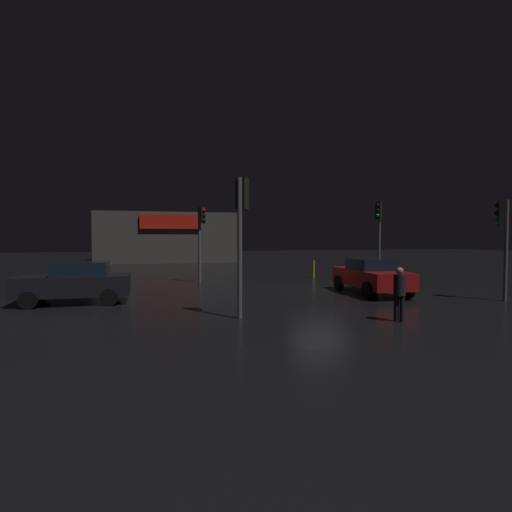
{
  "coord_description": "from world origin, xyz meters",
  "views": [
    {
      "loc": [
        -7.39,
        -17.08,
        2.4
      ],
      "look_at": [
        -1.8,
        4.55,
        1.44
      ],
      "focal_mm": 28.62,
      "sensor_mm": 36.0,
      "label": 1
    }
  ],
  "objects_px": {
    "traffic_signal_main": "(503,228)",
    "car_far": "(371,276)",
    "store_building": "(168,238)",
    "traffic_signal_cross_left": "(201,231)",
    "traffic_signal_cross_right": "(241,218)",
    "pedestrian": "(399,290)",
    "traffic_signal_opposite": "(379,225)",
    "car_near": "(75,282)"
  },
  "relations": [
    {
      "from": "pedestrian",
      "to": "traffic_signal_cross_left",
      "type": "bearing_deg",
      "value": 109.84
    },
    {
      "from": "traffic_signal_main",
      "to": "traffic_signal_opposite",
      "type": "bearing_deg",
      "value": 90.25
    },
    {
      "from": "traffic_signal_cross_left",
      "to": "traffic_signal_opposite",
      "type": "bearing_deg",
      "value": -3.72
    },
    {
      "from": "traffic_signal_opposite",
      "to": "pedestrian",
      "type": "relative_size",
      "value": 2.88
    },
    {
      "from": "car_far",
      "to": "traffic_signal_cross_left",
      "type": "bearing_deg",
      "value": 136.03
    },
    {
      "from": "traffic_signal_cross_right",
      "to": "car_near",
      "type": "distance_m",
      "value": 7.14
    },
    {
      "from": "car_far",
      "to": "pedestrian",
      "type": "bearing_deg",
      "value": -112.71
    },
    {
      "from": "traffic_signal_main",
      "to": "car_near",
      "type": "distance_m",
      "value": 16.24
    },
    {
      "from": "store_building",
      "to": "pedestrian",
      "type": "xyz_separation_m",
      "value": [
        5.1,
        -34.27,
        -1.57
      ]
    },
    {
      "from": "traffic_signal_main",
      "to": "car_near",
      "type": "bearing_deg",
      "value": 167.87
    },
    {
      "from": "car_near",
      "to": "traffic_signal_main",
      "type": "bearing_deg",
      "value": -12.13
    },
    {
      "from": "store_building",
      "to": "car_far",
      "type": "height_order",
      "value": "store_building"
    },
    {
      "from": "traffic_signal_main",
      "to": "traffic_signal_cross_right",
      "type": "height_order",
      "value": "traffic_signal_cross_right"
    },
    {
      "from": "store_building",
      "to": "traffic_signal_cross_left",
      "type": "height_order",
      "value": "store_building"
    },
    {
      "from": "traffic_signal_cross_left",
      "to": "car_near",
      "type": "xyz_separation_m",
      "value": [
        -5.34,
        -6.0,
        -2.03
      ]
    },
    {
      "from": "traffic_signal_main",
      "to": "traffic_signal_opposite",
      "type": "xyz_separation_m",
      "value": [
        -0.04,
        8.71,
        0.37
      ]
    },
    {
      "from": "traffic_signal_cross_right",
      "to": "car_far",
      "type": "bearing_deg",
      "value": 30.14
    },
    {
      "from": "car_far",
      "to": "traffic_signal_main",
      "type": "bearing_deg",
      "value": -38.33
    },
    {
      "from": "traffic_signal_cross_right",
      "to": "car_far",
      "type": "relative_size",
      "value": 0.92
    },
    {
      "from": "store_building",
      "to": "traffic_signal_cross_right",
      "type": "distance_m",
      "value": 32.6
    },
    {
      "from": "traffic_signal_cross_left",
      "to": "car_far",
      "type": "bearing_deg",
      "value": -43.97
    },
    {
      "from": "store_building",
      "to": "traffic_signal_cross_right",
      "type": "xyz_separation_m",
      "value": [
        0.81,
        -32.58,
        0.53
      ]
    },
    {
      "from": "traffic_signal_cross_right",
      "to": "car_near",
      "type": "bearing_deg",
      "value": 141.92
    },
    {
      "from": "traffic_signal_main",
      "to": "car_far",
      "type": "relative_size",
      "value": 0.85
    },
    {
      "from": "traffic_signal_main",
      "to": "traffic_signal_cross_left",
      "type": "height_order",
      "value": "traffic_signal_cross_left"
    },
    {
      "from": "traffic_signal_opposite",
      "to": "pedestrian",
      "type": "distance_m",
      "value": 12.94
    },
    {
      "from": "store_building",
      "to": "traffic_signal_opposite",
      "type": "relative_size",
      "value": 3.1
    },
    {
      "from": "traffic_signal_main",
      "to": "traffic_signal_cross_right",
      "type": "relative_size",
      "value": 0.92
    },
    {
      "from": "traffic_signal_main",
      "to": "pedestrian",
      "type": "bearing_deg",
      "value": -157.96
    },
    {
      "from": "store_building",
      "to": "traffic_signal_main",
      "type": "bearing_deg",
      "value": -70.54
    },
    {
      "from": "traffic_signal_cross_right",
      "to": "car_far",
      "type": "xyz_separation_m",
      "value": [
        6.59,
        3.82,
        -2.22
      ]
    },
    {
      "from": "traffic_signal_opposite",
      "to": "traffic_signal_cross_right",
      "type": "distance_m",
      "value": 14.07
    },
    {
      "from": "traffic_signal_cross_right",
      "to": "store_building",
      "type": "bearing_deg",
      "value": 91.43
    },
    {
      "from": "car_far",
      "to": "traffic_signal_cross_right",
      "type": "bearing_deg",
      "value": -149.86
    },
    {
      "from": "car_near",
      "to": "pedestrian",
      "type": "relative_size",
      "value": 2.5
    },
    {
      "from": "car_far",
      "to": "pedestrian",
      "type": "height_order",
      "value": "pedestrian"
    },
    {
      "from": "traffic_signal_cross_right",
      "to": "pedestrian",
      "type": "xyz_separation_m",
      "value": [
        4.28,
        -1.69,
        -2.11
      ]
    },
    {
      "from": "traffic_signal_cross_right",
      "to": "car_far",
      "type": "distance_m",
      "value": 7.93
    },
    {
      "from": "traffic_signal_opposite",
      "to": "pedestrian",
      "type": "bearing_deg",
      "value": -118.58
    },
    {
      "from": "car_far",
      "to": "pedestrian",
      "type": "relative_size",
      "value": 2.89
    },
    {
      "from": "store_building",
      "to": "traffic_signal_opposite",
      "type": "distance_m",
      "value": 25.66
    },
    {
      "from": "store_building",
      "to": "traffic_signal_cross_right",
      "type": "relative_size",
      "value": 3.34
    }
  ]
}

